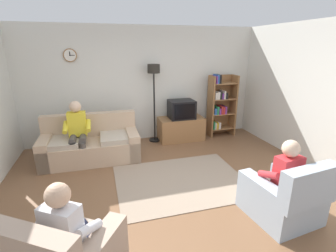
{
  "coord_description": "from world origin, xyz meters",
  "views": [
    {
      "loc": [
        -1.06,
        -3.24,
        2.22
      ],
      "look_at": [
        0.13,
        0.95,
        0.82
      ],
      "focal_mm": 26.31,
      "sensor_mm": 36.0,
      "label": 1
    }
  ],
  "objects_px": {
    "tv_stand": "(181,129)",
    "armchair_near_bookshelf": "(283,198)",
    "floor_lamp": "(154,82)",
    "person_in_left_armchair": "(70,227)",
    "couch": "(91,145)",
    "person_on_couch": "(77,130)",
    "bookshelf": "(220,105)",
    "tv": "(181,109)",
    "person_in_right_armchair": "(281,174)"
  },
  "relations": [
    {
      "from": "person_in_left_armchair",
      "to": "person_in_right_armchair",
      "type": "bearing_deg",
      "value": 6.71
    },
    {
      "from": "couch",
      "to": "bookshelf",
      "type": "relative_size",
      "value": 1.21
    },
    {
      "from": "tv",
      "to": "bookshelf",
      "type": "distance_m",
      "value": 1.08
    },
    {
      "from": "tv_stand",
      "to": "bookshelf",
      "type": "distance_m",
      "value": 1.19
    },
    {
      "from": "tv_stand",
      "to": "armchair_near_bookshelf",
      "type": "xyz_separation_m",
      "value": [
        0.37,
        -3.18,
        0.01
      ]
    },
    {
      "from": "couch",
      "to": "person_in_right_armchair",
      "type": "bearing_deg",
      "value": -45.39
    },
    {
      "from": "bookshelf",
      "to": "person_in_left_armchair",
      "type": "xyz_separation_m",
      "value": [
        -3.33,
        -3.47,
        -0.2
      ]
    },
    {
      "from": "tv",
      "to": "person_in_right_armchair",
      "type": "height_order",
      "value": "person_in_right_armchair"
    },
    {
      "from": "armchair_near_bookshelf",
      "to": "person_on_couch",
      "type": "xyz_separation_m",
      "value": [
        -2.72,
        2.5,
        0.41
      ]
    },
    {
      "from": "couch",
      "to": "armchair_near_bookshelf",
      "type": "distance_m",
      "value": 3.62
    },
    {
      "from": "floor_lamp",
      "to": "person_in_left_armchair",
      "type": "bearing_deg",
      "value": -114.76
    },
    {
      "from": "person_on_couch",
      "to": "person_in_left_armchair",
      "type": "relative_size",
      "value": 1.11
    },
    {
      "from": "tv",
      "to": "armchair_near_bookshelf",
      "type": "height_order",
      "value": "tv"
    },
    {
      "from": "tv_stand",
      "to": "armchair_near_bookshelf",
      "type": "relative_size",
      "value": 1.14
    },
    {
      "from": "armchair_near_bookshelf",
      "to": "floor_lamp",
      "type": "bearing_deg",
      "value": 107.11
    },
    {
      "from": "tv",
      "to": "person_on_couch",
      "type": "height_order",
      "value": "person_on_couch"
    },
    {
      "from": "tv",
      "to": "couch",
      "type": "bearing_deg",
      "value": -165.61
    },
    {
      "from": "tv_stand",
      "to": "person_in_right_armchair",
      "type": "relative_size",
      "value": 0.98
    },
    {
      "from": "bookshelf",
      "to": "person_on_couch",
      "type": "relative_size",
      "value": 1.28
    },
    {
      "from": "floor_lamp",
      "to": "person_on_couch",
      "type": "height_order",
      "value": "floor_lamp"
    },
    {
      "from": "couch",
      "to": "tv",
      "type": "xyz_separation_m",
      "value": [
        2.13,
        0.55,
        0.47
      ]
    },
    {
      "from": "tv",
      "to": "armchair_near_bookshelf",
      "type": "relative_size",
      "value": 0.62
    },
    {
      "from": "couch",
      "to": "tv_stand",
      "type": "distance_m",
      "value": 2.21
    },
    {
      "from": "armchair_near_bookshelf",
      "to": "tv",
      "type": "bearing_deg",
      "value": 96.62
    },
    {
      "from": "person_in_left_armchair",
      "to": "person_in_right_armchair",
      "type": "xyz_separation_m",
      "value": [
        2.62,
        0.31,
        0.0
      ]
    },
    {
      "from": "couch",
      "to": "armchair_near_bookshelf",
      "type": "bearing_deg",
      "value": -46.26
    },
    {
      "from": "bookshelf",
      "to": "floor_lamp",
      "type": "relative_size",
      "value": 0.86
    },
    {
      "from": "tv_stand",
      "to": "person_in_left_armchair",
      "type": "distance_m",
      "value": 4.1
    },
    {
      "from": "person_on_couch",
      "to": "person_in_left_armchair",
      "type": "distance_m",
      "value": 2.72
    },
    {
      "from": "armchair_near_bookshelf",
      "to": "person_on_couch",
      "type": "relative_size",
      "value": 0.78
    },
    {
      "from": "tv",
      "to": "bookshelf",
      "type": "xyz_separation_m",
      "value": [
        1.07,
        0.09,
        0.02
      ]
    },
    {
      "from": "tv",
      "to": "person_in_left_armchair",
      "type": "bearing_deg",
      "value": -123.78
    },
    {
      "from": "couch",
      "to": "armchair_near_bookshelf",
      "type": "relative_size",
      "value": 1.98
    },
    {
      "from": "tv_stand",
      "to": "armchair_near_bookshelf",
      "type": "height_order",
      "value": "armchair_near_bookshelf"
    },
    {
      "from": "armchair_near_bookshelf",
      "to": "couch",
      "type": "bearing_deg",
      "value": 133.74
    },
    {
      "from": "floor_lamp",
      "to": "armchair_near_bookshelf",
      "type": "xyz_separation_m",
      "value": [
        1.01,
        -3.28,
        -1.16
      ]
    },
    {
      "from": "tv",
      "to": "bookshelf",
      "type": "bearing_deg",
      "value": 4.99
    },
    {
      "from": "bookshelf",
      "to": "tv_stand",
      "type": "bearing_deg",
      "value": -176.31
    },
    {
      "from": "floor_lamp",
      "to": "person_on_couch",
      "type": "distance_m",
      "value": 2.02
    },
    {
      "from": "bookshelf",
      "to": "person_in_left_armchair",
      "type": "relative_size",
      "value": 1.41
    },
    {
      "from": "person_in_right_armchair",
      "to": "tv_stand",
      "type": "bearing_deg",
      "value": 96.57
    },
    {
      "from": "bookshelf",
      "to": "person_in_right_armchair",
      "type": "bearing_deg",
      "value": -102.73
    },
    {
      "from": "tv_stand",
      "to": "person_in_right_armchair",
      "type": "bearing_deg",
      "value": -83.43
    },
    {
      "from": "tv_stand",
      "to": "person_on_couch",
      "type": "xyz_separation_m",
      "value": [
        -2.35,
        -0.68,
        0.42
      ]
    },
    {
      "from": "person_in_left_armchair",
      "to": "couch",
      "type": "bearing_deg",
      "value": 87.44
    },
    {
      "from": "tv",
      "to": "armchair_near_bookshelf",
      "type": "distance_m",
      "value": 3.22
    },
    {
      "from": "couch",
      "to": "tv",
      "type": "distance_m",
      "value": 2.25
    },
    {
      "from": "tv",
      "to": "person_in_left_armchair",
      "type": "distance_m",
      "value": 4.07
    },
    {
      "from": "person_in_left_armchair",
      "to": "tv",
      "type": "bearing_deg",
      "value": 56.22
    },
    {
      "from": "tv_stand",
      "to": "person_in_left_armchair",
      "type": "bearing_deg",
      "value": -123.59
    }
  ]
}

